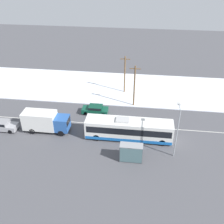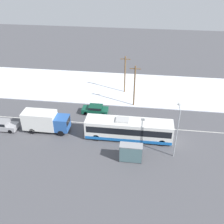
{
  "view_description": "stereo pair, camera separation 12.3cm",
  "coord_description": "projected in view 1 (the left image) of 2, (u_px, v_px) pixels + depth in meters",
  "views": [
    {
      "loc": [
        2.55,
        -32.88,
        22.56
      ],
      "look_at": [
        -1.87,
        1.44,
        1.4
      ],
      "focal_mm": 42.0,
      "sensor_mm": 36.0,
      "label": 1
    },
    {
      "loc": [
        2.67,
        -32.87,
        22.56
      ],
      "look_at": [
        -1.87,
        1.44,
        1.4
      ],
      "focal_mm": 42.0,
      "sensor_mm": 36.0,
      "label": 2
    }
  ],
  "objects": [
    {
      "name": "ground_plane",
      "position": [
        123.0,
        126.0,
        39.87
      ],
      "size": [
        120.0,
        120.0,
        0.0
      ],
      "primitive_type": "plane",
      "color": "#4C4C51"
    },
    {
      "name": "snow_lot",
      "position": [
        129.0,
        88.0,
        50.64
      ],
      "size": [
        80.0,
        13.97,
        0.12
      ],
      "color": "silver",
      "rests_on": "ground_plane"
    },
    {
      "name": "lane_marking_center",
      "position": [
        123.0,
        126.0,
        39.87
      ],
      "size": [
        60.0,
        0.12,
        0.0
      ],
      "color": "silver",
      "rests_on": "ground_plane"
    },
    {
      "name": "city_bus",
      "position": [
        129.0,
        129.0,
        36.41
      ],
      "size": [
        12.06,
        2.57,
        3.12
      ],
      "color": "white",
      "rests_on": "ground_plane"
    },
    {
      "name": "box_truck",
      "position": [
        45.0,
        121.0,
        37.87
      ],
      "size": [
        6.66,
        2.3,
        3.1
      ],
      "color": "silver",
      "rests_on": "ground_plane"
    },
    {
      "name": "sedan_car",
      "position": [
        95.0,
        109.0,
        42.52
      ],
      "size": [
        4.19,
        1.8,
        1.41
      ],
      "rotation": [
        0.0,
        0.0,
        3.14
      ],
      "color": "#0F4733",
      "rests_on": "ground_plane"
    },
    {
      "name": "parked_car_near_truck",
      "position": [
        1.0,
        125.0,
        38.58
      ],
      "size": [
        4.78,
        1.8,
        1.5
      ],
      "color": "#9E9EA3",
      "rests_on": "ground_plane"
    },
    {
      "name": "pedestrian_at_stop",
      "position": [
        130.0,
        149.0,
        33.41
      ],
      "size": [
        0.67,
        0.3,
        1.85
      ],
      "color": "#23232D",
      "rests_on": "ground_plane"
    },
    {
      "name": "bus_shelter",
      "position": [
        131.0,
        151.0,
        32.16
      ],
      "size": [
        2.86,
        1.2,
        2.4
      ],
      "color": "gray",
      "rests_on": "ground_plane"
    },
    {
      "name": "streetlamp",
      "position": [
        178.0,
        126.0,
        32.04
      ],
      "size": [
        0.36,
        2.27,
        6.95
      ],
      "color": "#9EA3A8",
      "rests_on": "ground_plane"
    },
    {
      "name": "utility_pole_roadside",
      "position": [
        134.0,
        85.0,
        43.11
      ],
      "size": [
        1.8,
        0.24,
        7.24
      ],
      "color": "brown",
      "rests_on": "ground_plane"
    },
    {
      "name": "utility_pole_snowlot",
      "position": [
        125.0,
        74.0,
        47.47
      ],
      "size": [
        1.8,
        0.24,
        7.01
      ],
      "color": "brown",
      "rests_on": "ground_plane"
    }
  ]
}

